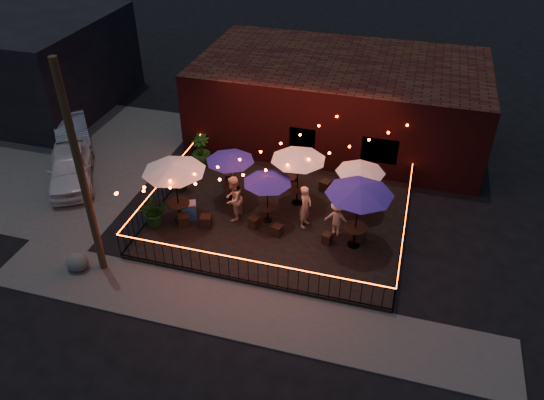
# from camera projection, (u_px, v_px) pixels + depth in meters

# --- Properties ---
(ground) EXTENTS (110.00, 110.00, 0.00)m
(ground) POSITION_uv_depth(u_px,v_px,m) (265.00, 250.00, 20.32)
(ground) COLOR black
(ground) RESTS_ON ground
(patio) EXTENTS (10.00, 8.00, 0.15)m
(patio) POSITION_uv_depth(u_px,v_px,m) (279.00, 218.00, 21.85)
(patio) COLOR black
(patio) RESTS_ON ground
(sidewalk) EXTENTS (18.00, 2.50, 0.05)m
(sidewalk) POSITION_uv_depth(u_px,v_px,m) (237.00, 310.00, 17.75)
(sidewalk) COLOR #44413F
(sidewalk) RESTS_ON ground
(parking_lot) EXTENTS (11.00, 12.00, 0.02)m
(parking_lot) POSITION_uv_depth(u_px,v_px,m) (55.00, 155.00, 26.15)
(parking_lot) COLOR #44413F
(parking_lot) RESTS_ON ground
(brick_building) EXTENTS (14.00, 8.00, 4.00)m
(brick_building) POSITION_uv_depth(u_px,v_px,m) (340.00, 99.00, 26.79)
(brick_building) COLOR #330E0E
(brick_building) RESTS_ON ground
(background_building) EXTENTS (12.00, 9.00, 5.00)m
(background_building) POSITION_uv_depth(u_px,v_px,m) (6.00, 59.00, 30.00)
(background_building) COLOR black
(background_building) RESTS_ON ground
(utility_pole) EXTENTS (0.26, 0.26, 8.00)m
(utility_pole) POSITION_uv_depth(u_px,v_px,m) (82.00, 176.00, 17.18)
(utility_pole) COLOR #312414
(utility_pole) RESTS_ON ground
(fence_front) EXTENTS (10.00, 0.04, 1.04)m
(fence_front) POSITION_uv_depth(u_px,v_px,m) (248.00, 271.00, 18.36)
(fence_front) COLOR black
(fence_front) RESTS_ON patio
(fence_left) EXTENTS (0.04, 8.00, 1.04)m
(fence_left) POSITION_uv_depth(u_px,v_px,m) (166.00, 188.00, 22.63)
(fence_left) COLOR black
(fence_left) RESTS_ON patio
(fence_right) EXTENTS (0.04, 8.00, 1.04)m
(fence_right) POSITION_uv_depth(u_px,v_px,m) (404.00, 227.00, 20.38)
(fence_right) COLOR black
(fence_right) RESTS_ON patio
(festoon_lights) EXTENTS (10.02, 8.72, 1.32)m
(festoon_lights) POSITION_uv_depth(u_px,v_px,m) (252.00, 168.00, 20.43)
(festoon_lights) COLOR red
(festoon_lights) RESTS_ON ground
(cafe_table_0) EXTENTS (2.86, 2.86, 2.74)m
(cafe_table_0) POSITION_uv_depth(u_px,v_px,m) (174.00, 168.00, 20.17)
(cafe_table_0) COLOR black
(cafe_table_0) RESTS_ON patio
(cafe_table_1) EXTENTS (2.23, 2.23, 2.24)m
(cafe_table_1) POSITION_uv_depth(u_px,v_px,m) (230.00, 158.00, 21.66)
(cafe_table_1) COLOR black
(cafe_table_1) RESTS_ON patio
(cafe_table_2) EXTENTS (2.05, 2.05, 2.15)m
(cafe_table_2) POSITION_uv_depth(u_px,v_px,m) (267.00, 180.00, 20.47)
(cafe_table_2) COLOR black
(cafe_table_2) RESTS_ON patio
(cafe_table_3) EXTENTS (2.82, 2.82, 2.51)m
(cafe_table_3) POSITION_uv_depth(u_px,v_px,m) (298.00, 156.00, 21.28)
(cafe_table_3) COLOR black
(cafe_table_3) RESTS_ON patio
(cafe_table_4) EXTENTS (2.93, 2.93, 2.76)m
(cafe_table_4) POSITION_uv_depth(u_px,v_px,m) (360.00, 190.00, 18.87)
(cafe_table_4) COLOR black
(cafe_table_4) RESTS_ON patio
(cafe_table_5) EXTENTS (2.26, 2.26, 2.20)m
(cafe_table_5) POSITION_uv_depth(u_px,v_px,m) (361.00, 169.00, 21.00)
(cafe_table_5) COLOR black
(cafe_table_5) RESTS_ON patio
(bistro_chair_0) EXTENTS (0.55, 0.55, 0.49)m
(bistro_chair_0) POSITION_uv_depth(u_px,v_px,m) (184.00, 220.00, 21.19)
(bistro_chair_0) COLOR black
(bistro_chair_0) RESTS_ON patio
(bistro_chair_1) EXTENTS (0.50, 0.50, 0.50)m
(bistro_chair_1) POSITION_uv_depth(u_px,v_px,m) (206.00, 221.00, 21.13)
(bistro_chair_1) COLOR black
(bistro_chair_1) RESTS_ON patio
(bistro_chair_2) EXTENTS (0.52, 0.52, 0.48)m
(bistro_chair_2) POSITION_uv_depth(u_px,v_px,m) (196.00, 174.00, 24.06)
(bistro_chair_2) COLOR black
(bistro_chair_2) RESTS_ON patio
(bistro_chair_3) EXTENTS (0.45, 0.45, 0.47)m
(bistro_chair_3) POSITION_uv_depth(u_px,v_px,m) (230.00, 178.00, 23.78)
(bistro_chair_3) COLOR black
(bistro_chair_3) RESTS_ON patio
(bistro_chair_4) EXTENTS (0.49, 0.49, 0.45)m
(bistro_chair_4) POSITION_uv_depth(u_px,v_px,m) (254.00, 222.00, 21.12)
(bistro_chair_4) COLOR black
(bistro_chair_4) RESTS_ON patio
(bistro_chair_5) EXTENTS (0.46, 0.46, 0.44)m
(bistro_chair_5) POSITION_uv_depth(u_px,v_px,m) (277.00, 230.00, 20.70)
(bistro_chair_5) COLOR black
(bistro_chair_5) RESTS_ON patio
(bistro_chair_6) EXTENTS (0.50, 0.50, 0.51)m
(bistro_chair_6) POSITION_uv_depth(u_px,v_px,m) (291.00, 182.00, 23.45)
(bistro_chair_6) COLOR black
(bistro_chair_6) RESTS_ON patio
(bistro_chair_7) EXTENTS (0.55, 0.55, 0.50)m
(bistro_chair_7) POSITION_uv_depth(u_px,v_px,m) (325.00, 186.00, 23.20)
(bistro_chair_7) COLOR black
(bistro_chair_7) RESTS_ON patio
(bistro_chair_8) EXTENTS (0.41, 0.41, 0.40)m
(bistro_chair_8) POSITION_uv_depth(u_px,v_px,m) (327.00, 238.00, 20.33)
(bistro_chair_8) COLOR black
(bistro_chair_8) RESTS_ON patio
(bistro_chair_9) EXTENTS (0.48, 0.48, 0.50)m
(bistro_chair_9) POSITION_uv_depth(u_px,v_px,m) (359.00, 236.00, 20.39)
(bistro_chair_9) COLOR black
(bistro_chair_9) RESTS_ON patio
(bistro_chair_10) EXTENTS (0.45, 0.45, 0.42)m
(bistro_chair_10) POSITION_uv_depth(u_px,v_px,m) (349.00, 197.00, 22.60)
(bistro_chair_10) COLOR black
(bistro_chair_10) RESTS_ON patio
(bistro_chair_11) EXTENTS (0.47, 0.47, 0.50)m
(bistro_chair_11) POSITION_uv_depth(u_px,v_px,m) (380.00, 198.00, 22.46)
(bistro_chair_11) COLOR black
(bistro_chair_11) RESTS_ON patio
(patron_a) EXTENTS (0.54, 0.73, 1.83)m
(patron_a) POSITION_uv_depth(u_px,v_px,m) (305.00, 207.00, 20.81)
(patron_a) COLOR #DEBB8D
(patron_a) RESTS_ON patio
(patron_b) EXTENTS (0.81, 1.01, 1.97)m
(patron_b) POSITION_uv_depth(u_px,v_px,m) (233.00, 199.00, 21.13)
(patron_b) COLOR beige
(patron_b) RESTS_ON patio
(patron_c) EXTENTS (1.05, 0.66, 1.55)m
(patron_c) POSITION_uv_depth(u_px,v_px,m) (337.00, 218.00, 20.42)
(patron_c) COLOR #D5AF8D
(patron_c) RESTS_ON patio
(potted_shrub_a) EXTENTS (1.50, 1.40, 1.34)m
(potted_shrub_a) POSITION_uv_depth(u_px,v_px,m) (155.00, 210.00, 21.02)
(potted_shrub_a) COLOR #173A13
(potted_shrub_a) RESTS_ON patio
(potted_shrub_b) EXTENTS (0.82, 0.71, 1.31)m
(potted_shrub_b) POSITION_uv_depth(u_px,v_px,m) (183.00, 177.00, 23.02)
(potted_shrub_b) COLOR #0D390C
(potted_shrub_b) RESTS_ON patio
(potted_shrub_c) EXTENTS (0.99, 0.99, 1.54)m
(potted_shrub_c) POSITION_uv_depth(u_px,v_px,m) (201.00, 150.00, 24.74)
(potted_shrub_c) COLOR #0F400F
(potted_shrub_c) RESTS_ON patio
(cooler) EXTENTS (0.71, 0.63, 0.78)m
(cooler) POSITION_uv_depth(u_px,v_px,m) (189.00, 211.00, 21.48)
(cooler) COLOR #2054A0
(cooler) RESTS_ON patio
(boulder) EXTENTS (1.05, 0.97, 0.68)m
(boulder) POSITION_uv_depth(u_px,v_px,m) (77.00, 262.00, 19.22)
(boulder) COLOR #4D4E48
(boulder) RESTS_ON ground
(car_white) EXTENTS (3.95, 4.79, 1.54)m
(car_white) POSITION_uv_depth(u_px,v_px,m) (70.00, 167.00, 23.77)
(car_white) COLOR silver
(car_white) RESTS_ON ground
(car_silver) EXTENTS (3.97, 4.48, 1.47)m
(car_silver) POSITION_uv_depth(u_px,v_px,m) (71.00, 129.00, 26.89)
(car_silver) COLOR gray
(car_silver) RESTS_ON ground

